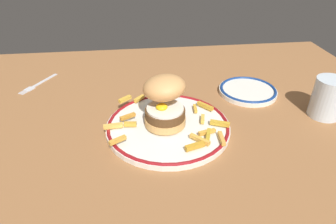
{
  "coord_description": "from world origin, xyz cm",
  "views": [
    {
      "loc": [
        -6.0,
        -54.39,
        39.68
      ],
      "look_at": [
        0.65,
        1.1,
        4.6
      ],
      "focal_mm": 31.72,
      "sensor_mm": 36.0,
      "label": 1
    }
  ],
  "objects_px": {
    "side_plate": "(248,91)",
    "burger": "(165,100)",
    "dinner_plate": "(168,126)",
    "water_glass": "(327,100)",
    "fork": "(38,84)"
  },
  "relations": [
    {
      "from": "side_plate",
      "to": "fork",
      "type": "height_order",
      "value": "side_plate"
    },
    {
      "from": "fork",
      "to": "side_plate",
      "type": "bearing_deg",
      "value": -11.98
    },
    {
      "from": "water_glass",
      "to": "fork",
      "type": "distance_m",
      "value": 0.79
    },
    {
      "from": "dinner_plate",
      "to": "fork",
      "type": "relative_size",
      "value": 2.16
    },
    {
      "from": "dinner_plate",
      "to": "burger",
      "type": "height_order",
      "value": "burger"
    },
    {
      "from": "burger",
      "to": "fork",
      "type": "height_order",
      "value": "burger"
    },
    {
      "from": "burger",
      "to": "side_plate",
      "type": "xyz_separation_m",
      "value": [
        0.25,
        0.14,
        -0.06
      ]
    },
    {
      "from": "fork",
      "to": "burger",
      "type": "bearing_deg",
      "value": -37.08
    },
    {
      "from": "dinner_plate",
      "to": "side_plate",
      "type": "height_order",
      "value": "same"
    },
    {
      "from": "dinner_plate",
      "to": "water_glass",
      "type": "height_order",
      "value": "water_glass"
    },
    {
      "from": "dinner_plate",
      "to": "water_glass",
      "type": "distance_m",
      "value": 0.39
    },
    {
      "from": "dinner_plate",
      "to": "side_plate",
      "type": "xyz_separation_m",
      "value": [
        0.24,
        0.14,
        -0.0
      ]
    },
    {
      "from": "dinner_plate",
      "to": "water_glass",
      "type": "bearing_deg",
      "value": 1.94
    },
    {
      "from": "burger",
      "to": "fork",
      "type": "xyz_separation_m",
      "value": [
        -0.35,
        0.26,
        -0.07
      ]
    },
    {
      "from": "side_plate",
      "to": "burger",
      "type": "bearing_deg",
      "value": -151.02
    }
  ]
}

